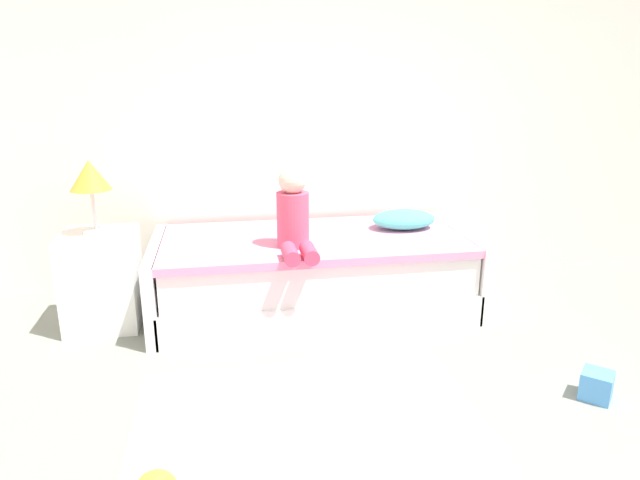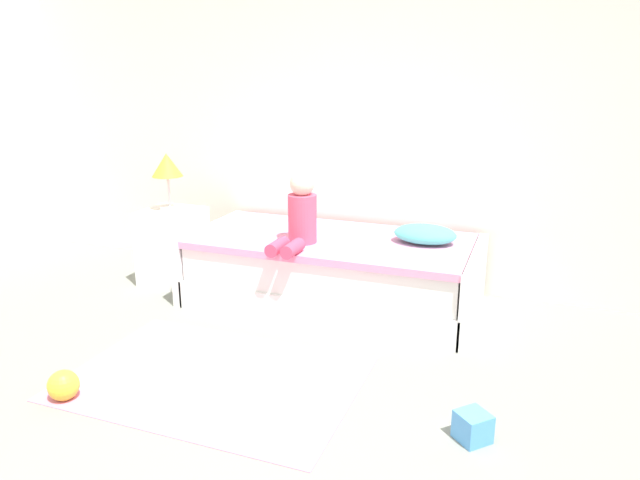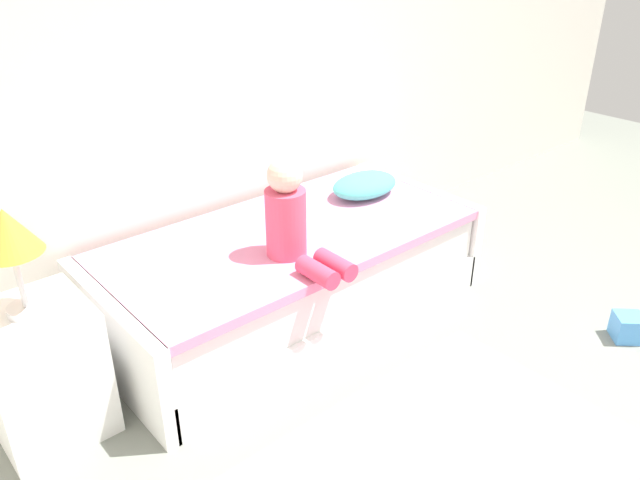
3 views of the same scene
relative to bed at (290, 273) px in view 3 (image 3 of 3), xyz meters
The scene contains 8 objects.
wall_rear 1.45m from the bed, 48.47° to the left, with size 7.20×0.10×2.90m, color silver.
bed is the anchor object (origin of this frame).
nightstand 1.35m from the bed, behind, with size 0.44×0.44×0.60m, color white.
table_lamp 1.52m from the bed, behind, with size 0.24×0.24×0.45m.
child_figure 0.54m from the bed, 124.71° to the right, with size 0.20×0.51×0.50m.
pillow 0.73m from the bed, ahead, with size 0.44×0.30×0.13m, color #4CCCBC.
area_rug 1.34m from the bed, 100.42° to the right, with size 1.60×1.10×0.01m, color pink.
toy_block 1.81m from the bed, 49.04° to the right, with size 0.14×0.14×0.14m, color #4C99E5.
Camera 3 is at (-2.36, -0.38, 2.00)m, focal length 35.40 mm.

